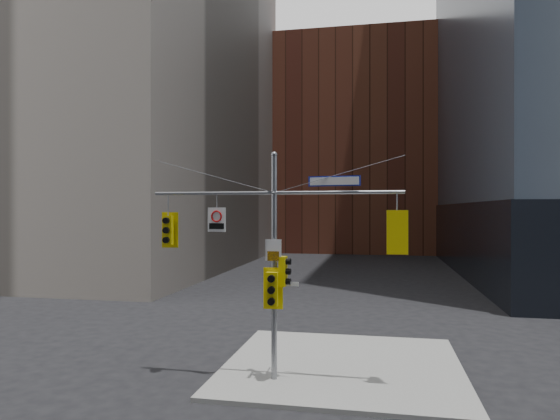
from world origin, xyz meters
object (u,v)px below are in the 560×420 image
at_px(traffic_light_west_arm, 168,230).
at_px(regulatory_sign_arm, 217,219).
at_px(traffic_light_pole_front, 272,289).
at_px(street_sign_blade, 334,181).
at_px(traffic_light_east_arm, 397,232).
at_px(signal_assembly, 274,243).
at_px(traffic_light_pole_side, 284,271).

height_order(traffic_light_west_arm, regulatory_sign_arm, regulatory_sign_arm).
bearing_deg(traffic_light_pole_front, regulatory_sign_arm, 169.52).
bearing_deg(regulatory_sign_arm, traffic_light_west_arm, -173.71).
relative_size(traffic_light_west_arm, street_sign_blade, 0.73).
relative_size(traffic_light_pole_front, regulatory_sign_arm, 1.66).
xyz_separation_m(traffic_light_pole_front, regulatory_sign_arm, (-1.88, 0.25, 2.16)).
height_order(traffic_light_west_arm, traffic_light_east_arm, traffic_light_east_arm).
xyz_separation_m(signal_assembly, street_sign_blade, (1.88, 0.00, 1.93)).
bearing_deg(street_sign_blade, traffic_light_pole_side, -172.10).
height_order(traffic_light_pole_side, traffic_light_pole_front, traffic_light_pole_side).
distance_m(traffic_light_pole_front, street_sign_blade, 3.84).
bearing_deg(street_sign_blade, regulatory_sign_arm, -171.73).
bearing_deg(traffic_light_east_arm, signal_assembly, -2.08).
relative_size(signal_assembly, traffic_light_west_arm, 6.80).
relative_size(traffic_light_east_arm, traffic_light_pole_front, 1.02).
bearing_deg(traffic_light_pole_side, street_sign_blade, -84.75).
xyz_separation_m(traffic_light_east_arm, street_sign_blade, (-1.88, 0.00, 1.55)).
relative_size(signal_assembly, street_sign_blade, 4.94).
distance_m(signal_assembly, traffic_light_east_arm, 3.78).
bearing_deg(traffic_light_pole_side, regulatory_sign_arm, 95.88).
xyz_separation_m(traffic_light_east_arm, traffic_light_pole_front, (-3.76, -0.27, -1.79)).
height_order(signal_assembly, street_sign_blade, signal_assembly).
distance_m(traffic_light_east_arm, traffic_light_pole_front, 4.17).
relative_size(traffic_light_east_arm, traffic_light_pole_side, 1.41).
height_order(traffic_light_pole_front, street_sign_blade, street_sign_blade).
bearing_deg(regulatory_sign_arm, traffic_light_pole_front, -0.04).
xyz_separation_m(signal_assembly, traffic_light_west_arm, (-3.56, 0.01, 0.38)).
bearing_deg(traffic_light_east_arm, regulatory_sign_arm, -1.88).
xyz_separation_m(signal_assembly, traffic_light_east_arm, (3.76, 0.00, 0.38)).
xyz_separation_m(traffic_light_east_arm, regulatory_sign_arm, (-5.65, -0.02, 0.38)).
bearing_deg(traffic_light_pole_side, traffic_light_west_arm, 95.13).
bearing_deg(street_sign_blade, traffic_light_east_arm, 7.85).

